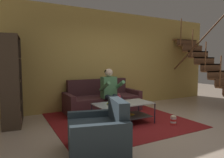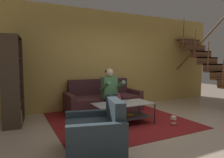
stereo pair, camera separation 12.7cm
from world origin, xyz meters
The scene contains 12 objects.
ground centered at (0.00, 0.00, 0.00)m, with size 16.80×16.80×0.00m, color #C4AD97.
back_partition centered at (0.00, 2.46, 1.45)m, with size 8.40×0.12×2.90m, color tan.
staircase_run centered at (3.20, 1.12, 1.22)m, with size 1.01×2.52×3.12m.
couch centered at (-0.32, 1.94, 0.29)m, with size 2.07×0.88×0.88m.
person_seated_center centered at (-0.32, 1.42, 0.66)m, with size 0.50×0.58×1.21m.
coffee_table centered at (-0.41, 0.66, 0.31)m, with size 1.29×0.64×0.47m.
area_rug centered at (-0.36, 1.18, 0.01)m, with size 3.00×3.23×0.01m.
vase centered at (-0.47, 0.74, 0.57)m, with size 0.11×0.11×0.21m.
book_stack centered at (-0.68, 0.63, 0.49)m, with size 0.26×0.19×0.04m.
bookshelf centered at (-2.61, 1.74, 0.76)m, with size 0.47×0.99×1.94m.
armchair centered at (-1.46, -0.35, 0.28)m, with size 1.01×1.05×0.81m.
popcorn_tub centered at (0.53, 0.09, 0.11)m, with size 0.12×0.12×0.21m.
Camera 1 is at (-2.68, -3.04, 1.38)m, focal length 32.00 mm.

